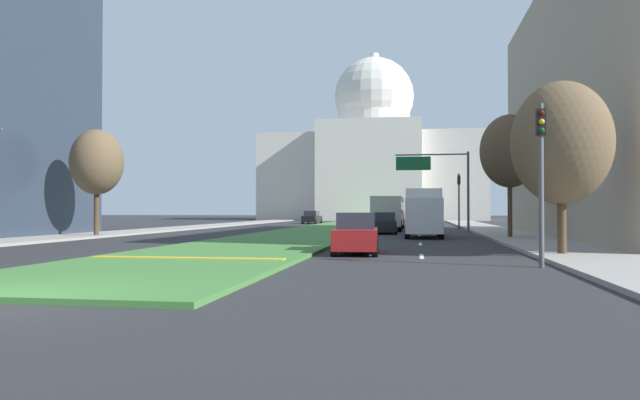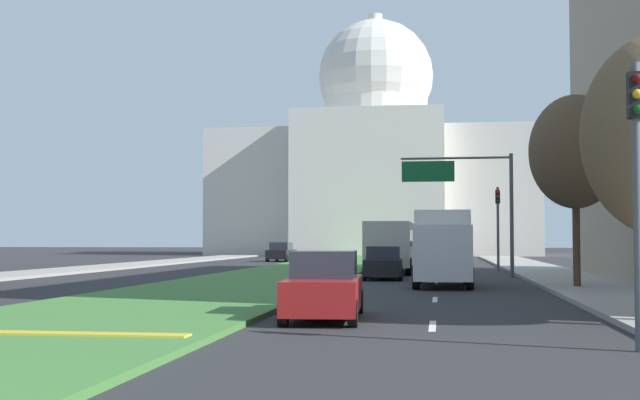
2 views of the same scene
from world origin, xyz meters
name	(u,v)px [view 1 (image 1 of 2)]	position (x,y,z in m)	size (l,w,h in m)	color
ground_plane	(340,227)	(0.00, 50.43, 0.00)	(260.00, 260.00, 0.00)	#2B2B2D
grass_median	(333,228)	(0.00, 45.39, 0.07)	(7.68, 90.78, 0.14)	#427A38
median_curb_nose	(187,258)	(0.00, 9.18, 0.16)	(6.91, 0.50, 0.04)	gold
lane_dashes_right	(419,235)	(8.04, 32.50, 0.00)	(0.16, 40.06, 0.01)	silver
sidewalk_left	(169,229)	(-14.25, 40.35, 0.07)	(4.00, 90.78, 0.15)	#9E9991
sidewalk_right	(495,231)	(14.25, 40.35, 0.07)	(4.00, 90.78, 0.15)	#9E9991
capitol_building	(374,161)	(0.00, 100.05, 10.87)	(39.65, 26.30, 31.23)	silver
traffic_light_near_right	(541,163)	(11.75, 9.29, 3.31)	(0.28, 0.35, 5.20)	#515456
traffic_light_far_right	(459,194)	(11.75, 46.06, 3.31)	(0.28, 0.35, 5.20)	#515456
overhead_guide_sign	(440,175)	(9.72, 38.38, 4.66)	(5.90, 0.20, 6.50)	#515456
street_tree_right_near	(561,143)	(13.37, 13.68, 4.40)	(3.80, 3.80, 6.79)	#4C3823
street_tree_left_mid	(97,162)	(-13.03, 25.88, 4.96)	(3.45, 3.45, 7.14)	#4C3823
street_tree_right_mid	(510,151)	(13.54, 27.62, 5.44)	(3.62, 3.62, 7.72)	#4C3823
sedan_lead_stopped	(356,234)	(5.35, 14.40, 0.80)	(2.06, 4.54, 1.71)	maroon
sedan_midblock	(384,224)	(5.42, 35.04, 0.77)	(2.05, 4.29, 1.63)	black
sedan_distant	(416,219)	(7.75, 52.78, 0.86)	(1.90, 4.49, 1.85)	brown
sedan_far_horizon	(312,218)	(-5.70, 66.05, 0.79)	(2.10, 4.47, 1.69)	black
sedan_very_far	(399,217)	(5.28, 76.01, 0.78)	(2.19, 4.38, 1.67)	maroon
box_truck_delivery	(424,212)	(8.32, 29.39, 1.68)	(2.40, 6.40, 3.20)	silver
city_bus	(389,210)	(5.35, 43.41, 1.77)	(2.62, 11.00, 2.95)	beige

